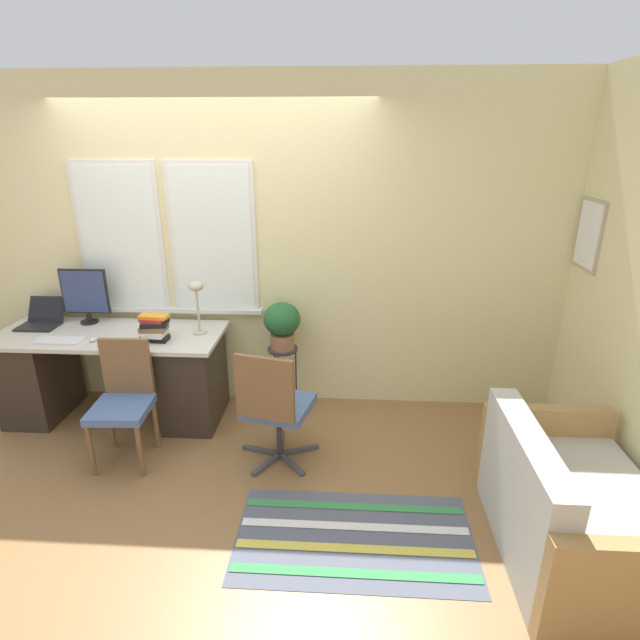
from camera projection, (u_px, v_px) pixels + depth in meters
The scene contains 16 objects.
ground_plane at pixel (209, 442), 3.87m from camera, with size 14.00×14.00×0.00m, color olive.
wall_back_with_window at pixel (219, 249), 4.11m from camera, with size 9.00×0.12×2.70m.
wall_right_with_picture at pixel (625, 281), 3.23m from camera, with size 0.08×9.00×2.70m.
desk at pixel (115, 373), 4.10m from camera, with size 1.80×0.69×0.75m.
laptop at pixel (41, 320), 4.12m from camera, with size 0.31×0.32×0.21m.
monitor at pixel (85, 294), 4.11m from camera, with size 0.39×0.14×0.46m.
keyboard at pixel (59, 341), 3.81m from camera, with size 0.36×0.14×0.02m.
mouse at pixel (93, 340), 3.81m from camera, with size 0.04×0.06×0.03m.
desk_lamp at pixel (197, 294), 3.87m from camera, with size 0.12×0.12×0.43m.
book_stack at pixel (155, 327), 3.80m from camera, with size 0.23×0.19×0.21m.
desk_chair_wooden at pixel (123, 399), 3.55m from camera, with size 0.41×0.42×0.88m.
office_chair_swivel at pixel (274, 406), 3.48m from camera, with size 0.58×0.59×0.90m.
couch_loveseat at pixel (571, 513), 2.77m from camera, with size 0.81×1.22×0.76m.
plant_stand at pixel (283, 356), 4.16m from camera, with size 0.25×0.25×0.58m.
potted_plant at pixel (282, 323), 4.06m from camera, with size 0.30×0.30×0.39m.
floor_rug_striped at pixel (354, 538), 2.95m from camera, with size 1.40×0.78×0.01m.
Camera 1 is at (1.06, -3.23, 2.24)m, focal length 28.00 mm.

